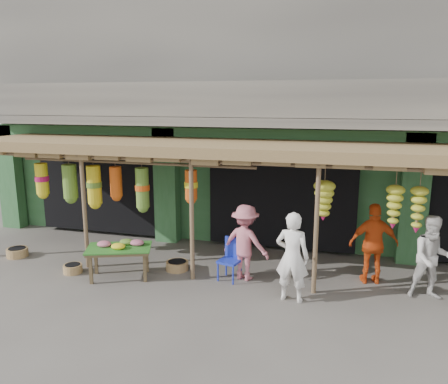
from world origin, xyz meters
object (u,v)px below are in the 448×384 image
(flower_table, at_px, (120,249))
(person_right, at_px, (432,258))
(person_shopper, at_px, (245,242))
(person_vendor, at_px, (374,244))
(person_front, at_px, (292,257))
(blue_chair, at_px, (231,256))

(flower_table, height_order, person_right, person_right)
(person_shopper, bearing_deg, person_vendor, -153.82)
(person_front, xyz_separation_m, person_shopper, (-1.06, 0.75, -0.06))
(blue_chair, relative_size, person_front, 0.51)
(blue_chair, relative_size, person_right, 0.54)
(blue_chair, xyz_separation_m, person_right, (3.85, 0.11, 0.32))
(flower_table, xyz_separation_m, person_right, (6.12, 0.68, 0.17))
(person_shopper, bearing_deg, person_front, 159.51)
(person_shopper, bearing_deg, person_right, -164.48)
(blue_chair, relative_size, person_vendor, 0.52)
(flower_table, relative_size, person_front, 0.88)
(person_right, bearing_deg, person_front, -170.36)
(flower_table, distance_m, blue_chair, 2.35)
(person_front, distance_m, person_vendor, 1.95)
(flower_table, height_order, person_vendor, person_vendor)
(blue_chair, distance_m, person_right, 3.86)
(person_front, bearing_deg, person_right, -155.98)
(flower_table, bearing_deg, blue_chair, -6.99)
(flower_table, bearing_deg, person_vendor, -8.31)
(flower_table, bearing_deg, person_shopper, -6.89)
(person_vendor, bearing_deg, flower_table, 0.53)
(flower_table, height_order, blue_chair, blue_chair)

